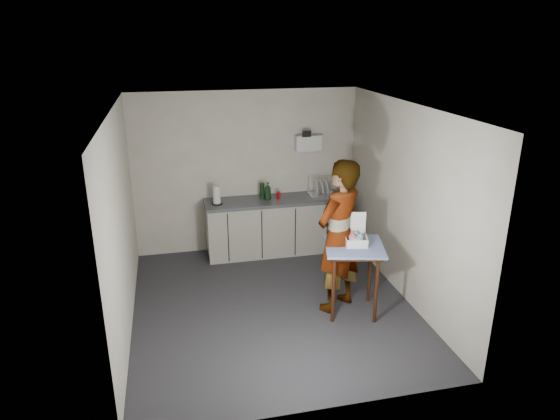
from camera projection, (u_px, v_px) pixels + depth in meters
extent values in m
plane|color=#27272C|center=(273.00, 305.00, 6.63)|extent=(4.00, 4.00, 0.00)
cube|color=beige|center=(247.00, 172.00, 8.02)|extent=(3.60, 0.02, 2.60)
cube|color=beige|center=(405.00, 203.00, 6.56)|extent=(0.02, 4.00, 2.60)
cube|color=beige|center=(122.00, 225.00, 5.82)|extent=(0.02, 4.00, 2.60)
cube|color=white|center=(272.00, 108.00, 5.75)|extent=(3.60, 4.00, 0.01)
cube|color=black|center=(275.00, 249.00, 8.26)|extent=(2.20, 0.52, 0.08)
cube|color=#B8B4A4|center=(275.00, 227.00, 8.13)|extent=(2.20, 0.58, 0.86)
cube|color=#44474D|center=(275.00, 200.00, 7.97)|extent=(2.24, 0.62, 0.05)
cube|color=black|center=(228.00, 238.00, 7.69)|extent=(0.02, 0.01, 0.80)
cube|color=black|center=(262.00, 235.00, 7.80)|extent=(0.02, 0.01, 0.80)
cube|color=black|center=(295.00, 232.00, 7.92)|extent=(0.01, 0.01, 0.80)
cube|color=black|center=(327.00, 229.00, 8.03)|extent=(0.02, 0.01, 0.80)
cube|color=white|center=(308.00, 143.00, 8.01)|extent=(0.42, 0.16, 0.24)
cube|color=white|center=(307.00, 150.00, 8.10)|extent=(0.30, 0.06, 0.04)
cube|color=black|center=(307.00, 134.00, 7.87)|extent=(0.14, 0.02, 0.10)
cylinder|color=#34170B|center=(333.00, 291.00, 6.12)|extent=(0.05, 0.05, 0.85)
cylinder|color=#34170B|center=(376.00, 292.00, 6.11)|extent=(0.05, 0.05, 0.85)
cylinder|color=#34170B|center=(330.00, 272.00, 6.62)|extent=(0.05, 0.05, 0.85)
cylinder|color=#34170B|center=(370.00, 272.00, 6.61)|extent=(0.05, 0.05, 0.85)
cube|color=#34170B|center=(354.00, 249.00, 6.21)|extent=(0.77, 0.77, 0.04)
cube|color=#1A40A0|center=(354.00, 247.00, 6.20)|extent=(0.87, 0.87, 0.03)
imported|color=#B2A593|center=(339.00, 236.00, 6.28)|extent=(0.87, 0.80, 2.00)
imported|color=black|center=(268.00, 191.00, 7.90)|extent=(0.14, 0.14, 0.28)
cylinder|color=red|center=(279.00, 195.00, 7.95)|extent=(0.06, 0.06, 0.12)
cylinder|color=black|center=(262.00, 191.00, 7.94)|extent=(0.08, 0.08, 0.26)
cylinder|color=black|center=(217.00, 204.00, 7.73)|extent=(0.16, 0.16, 0.02)
cylinder|color=white|center=(217.00, 195.00, 7.68)|extent=(0.11, 0.11, 0.28)
cube|color=silver|center=(322.00, 194.00, 8.17)|extent=(0.43, 0.32, 0.02)
cylinder|color=silver|center=(313.00, 189.00, 7.95)|extent=(0.01, 0.01, 0.28)
cylinder|color=silver|center=(336.00, 187.00, 8.03)|extent=(0.01, 0.01, 0.28)
cylinder|color=silver|center=(308.00, 184.00, 8.20)|extent=(0.01, 0.01, 0.28)
cylinder|color=silver|center=(331.00, 182.00, 8.28)|extent=(0.01, 0.01, 0.28)
cylinder|color=white|center=(316.00, 187.00, 8.10)|extent=(0.05, 0.24, 0.23)
cylinder|color=white|center=(321.00, 187.00, 8.12)|extent=(0.05, 0.24, 0.23)
cylinder|color=white|center=(326.00, 186.00, 8.14)|extent=(0.05, 0.24, 0.23)
cube|color=white|center=(356.00, 244.00, 6.22)|extent=(0.32, 0.32, 0.01)
cube|color=white|center=(357.00, 244.00, 6.08)|extent=(0.26, 0.07, 0.10)
cube|color=white|center=(354.00, 236.00, 6.33)|extent=(0.26, 0.07, 0.10)
cube|color=white|center=(345.00, 240.00, 6.21)|extent=(0.07, 0.26, 0.10)
cube|color=white|center=(366.00, 240.00, 6.21)|extent=(0.07, 0.26, 0.10)
cube|color=white|center=(355.00, 222.00, 6.28)|extent=(0.27, 0.07, 0.27)
cylinder|color=silver|center=(356.00, 240.00, 6.21)|extent=(0.18, 0.18, 0.10)
sphere|color=#F3598C|center=(353.00, 236.00, 6.15)|extent=(0.06, 0.06, 0.06)
sphere|color=#5DB5FF|center=(360.00, 236.00, 6.15)|extent=(0.06, 0.06, 0.06)
sphere|color=#55CF7A|center=(356.00, 234.00, 6.23)|extent=(0.06, 0.06, 0.06)
sphere|color=#F3598C|center=(353.00, 234.00, 6.22)|extent=(0.06, 0.06, 0.06)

